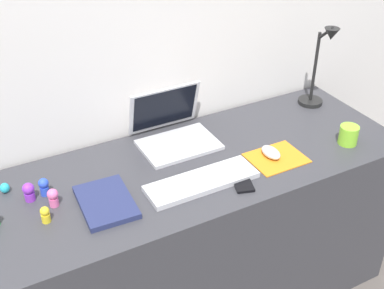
{
  "coord_description": "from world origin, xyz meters",
  "views": [
    {
      "loc": [
        -0.72,
        -1.36,
        1.82
      ],
      "look_at": [
        0.01,
        0.0,
        0.83
      ],
      "focal_mm": 46.91,
      "sensor_mm": 36.0,
      "label": 1
    }
  ],
  "objects": [
    {
      "name": "mouse",
      "position": [
        0.3,
        -0.1,
        0.76
      ],
      "size": [
        0.06,
        0.1,
        0.03
      ],
      "primitive_type": "ellipsoid",
      "color": "silver",
      "rests_on": "mousepad"
    },
    {
      "name": "toy_figurine_purple",
      "position": [
        -0.57,
        0.08,
        0.78
      ],
      "size": [
        0.04,
        0.04,
        0.07
      ],
      "color": "purple",
      "rests_on": "desk"
    },
    {
      "name": "toy_figurine_pink",
      "position": [
        -0.51,
        0.01,
        0.78
      ],
      "size": [
        0.04,
        0.04,
        0.07
      ],
      "color": "pink",
      "rests_on": "desk"
    },
    {
      "name": "toy_figurine_blue",
      "position": [
        -0.52,
        0.08,
        0.78
      ],
      "size": [
        0.04,
        0.04,
        0.07
      ],
      "color": "blue",
      "rests_on": "desk"
    },
    {
      "name": "coffee_mug",
      "position": [
        0.63,
        -0.16,
        0.78
      ],
      "size": [
        0.08,
        0.08,
        0.08
      ],
      "primitive_type": "cylinder",
      "color": "#8CDB33",
      "rests_on": "desk"
    },
    {
      "name": "desk",
      "position": [
        0.0,
        0.0,
        0.37
      ],
      "size": [
        1.72,
        0.61,
        0.74
      ],
      "primitive_type": "cube",
      "color": "#38383D",
      "rests_on": "ground_plane"
    },
    {
      "name": "cell_phone",
      "position": [
        0.11,
        -0.18,
        0.74
      ],
      "size": [
        0.1,
        0.14,
        0.01
      ],
      "primitive_type": "cube",
      "rotation": [
        0.0,
        0.0,
        -0.3
      ],
      "color": "black",
      "rests_on": "desk"
    },
    {
      "name": "laptop",
      "position": [
        0.02,
        0.19,
        0.79
      ],
      "size": [
        0.3,
        0.27,
        0.21
      ],
      "color": "silver",
      "rests_on": "desk"
    },
    {
      "name": "notebook_pad",
      "position": [
        -0.36,
        -0.07,
        0.75
      ],
      "size": [
        0.18,
        0.25,
        0.02
      ],
      "primitive_type": "cube",
      "rotation": [
        0.0,
        0.0,
        -0.05
      ],
      "color": "navy",
      "rests_on": "desk"
    },
    {
      "name": "toy_figurine_cyan",
      "position": [
        -0.64,
        0.16,
        0.76
      ],
      "size": [
        0.03,
        0.03,
        0.04
      ],
      "primitive_type": "ellipsoid",
      "color": "#28B7CC",
      "rests_on": "desk"
    },
    {
      "name": "back_wall",
      "position": [
        0.0,
        0.34,
        0.75
      ],
      "size": [
        2.92,
        0.05,
        1.51
      ],
      "primitive_type": "cube",
      "color": "silver",
      "rests_on": "ground_plane"
    },
    {
      "name": "keyboard",
      "position": [
        -0.02,
        -0.12,
        0.75
      ],
      "size": [
        0.41,
        0.13,
        0.02
      ],
      "primitive_type": "cube",
      "color": "silver",
      "rests_on": "desk"
    },
    {
      "name": "mousepad",
      "position": [
        0.31,
        -0.12,
        0.74
      ],
      "size": [
        0.21,
        0.17,
        0.0
      ],
      "primitive_type": "cube",
      "color": "orange",
      "rests_on": "desk"
    },
    {
      "name": "toy_figurine_yellow",
      "position": [
        -0.55,
        -0.06,
        0.77
      ],
      "size": [
        0.03,
        0.03,
        0.06
      ],
      "color": "yellow",
      "rests_on": "desk"
    },
    {
      "name": "desk_lamp",
      "position": [
        0.72,
        0.15,
        0.92
      ],
      "size": [
        0.11,
        0.15,
        0.38
      ],
      "color": "black",
      "rests_on": "desk"
    }
  ]
}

